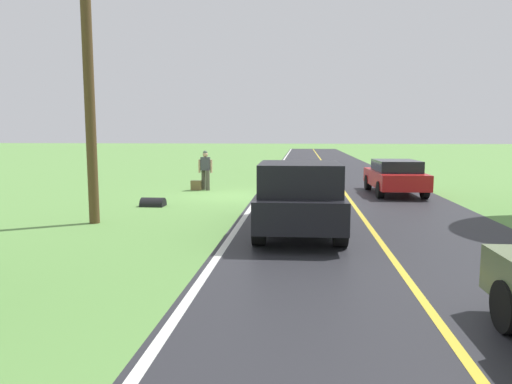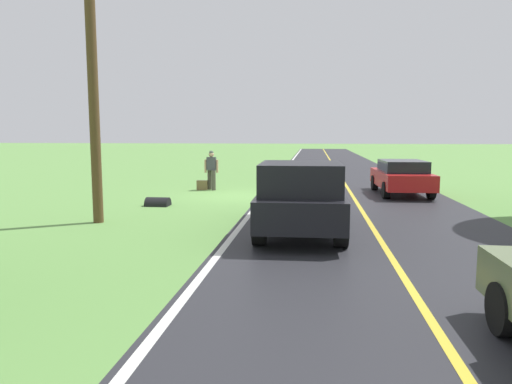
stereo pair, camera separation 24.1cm
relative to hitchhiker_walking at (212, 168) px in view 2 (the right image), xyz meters
The scene contains 10 objects.
ground_plane 2.59m from the hitchhiker_walking, 127.36° to the left, with size 200.00×200.00×0.00m, color #609347.
road_surface 6.43m from the hitchhiker_walking, 162.52° to the left, with size 7.40×120.00×0.00m, color #28282D.
lane_edge_line 3.32m from the hitchhiker_walking, 143.11° to the left, with size 0.16×117.60×0.00m, color silver.
lane_centre_line 6.43m from the hitchhiker_walking, 162.52° to the left, with size 0.14×117.60×0.00m, color gold.
hitchhiker_walking is the anchor object (origin of this frame).
suitcase_carried 0.88m from the hitchhiker_walking, 14.44° to the left, with size 0.20×0.46×0.43m, color brown.
pickup_truck_passing 9.71m from the hitchhiker_walking, 115.43° to the left, with size 2.17×5.43×1.82m.
sedan_near_oncoming 8.10m from the hitchhiker_walking, behind, with size 2.03×4.45×1.41m.
utility_pole_roadside 8.56m from the hitchhiker_walking, 79.24° to the left, with size 0.28×0.28×7.02m, color brown.
drainage_culvert 5.02m from the hitchhiker_walking, 79.93° to the left, with size 0.60×0.60×0.80m, color black.
Camera 2 is at (-3.00, 18.68, 2.49)m, focal length 33.31 mm.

